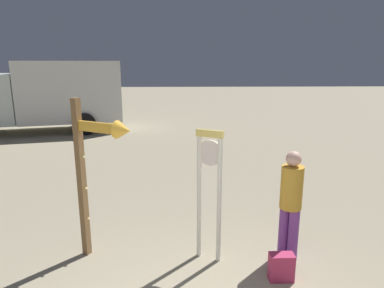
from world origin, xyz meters
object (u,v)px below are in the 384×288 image
arrow_sign (96,159)px  box_truck_near (51,94)px  standing_clock (209,183)px  backpack (281,267)px  person_near_clock (291,200)px

arrow_sign → box_truck_near: box_truck_near is taller
standing_clock → arrow_sign: bearing=179.1°
backpack → box_truck_near: bearing=122.8°
standing_clock → person_near_clock: standing_clock is taller
arrow_sign → box_truck_near: 10.99m
box_truck_near → arrow_sign: bearing=-66.9°
standing_clock → arrow_sign: (-1.62, 0.02, 0.37)m
backpack → standing_clock: bearing=148.9°
standing_clock → arrow_sign: size_ratio=0.82×
arrow_sign → person_near_clock: 2.90m
box_truck_near → backpack: bearing=-57.2°
box_truck_near → person_near_clock: bearing=-54.9°
arrow_sign → box_truck_near: (-4.32, 10.11, 0.04)m
arrow_sign → person_near_clock: bearing=-1.0°
person_near_clock → box_truck_near: box_truck_near is taller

